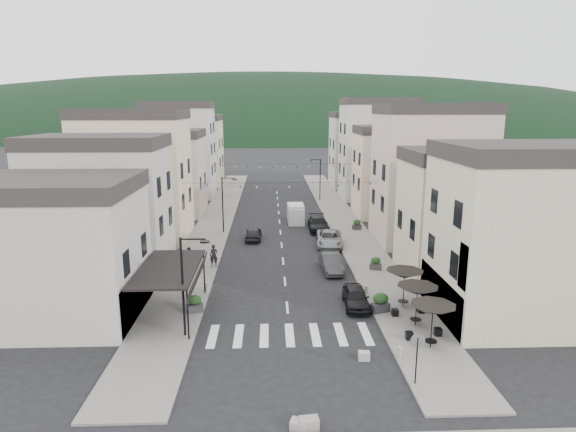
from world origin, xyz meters
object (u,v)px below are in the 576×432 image
at_px(pedestrian_a, 214,256).
at_px(parked_car_a, 356,297).
at_px(parked_car_d, 318,224).
at_px(delivery_van, 296,213).
at_px(parked_car_b, 331,263).
at_px(parked_car_e, 253,233).
at_px(pedestrian_b, 189,257).
at_px(parked_car_c, 329,239).

bearing_deg(pedestrian_a, parked_car_a, -43.32).
bearing_deg(pedestrian_a, parked_car_d, 46.37).
bearing_deg(pedestrian_a, delivery_van, 60.51).
bearing_deg(delivery_van, parked_car_b, -83.89).
height_order(parked_car_e, pedestrian_b, pedestrian_b).
bearing_deg(parked_car_e, parked_car_d, -152.06).
bearing_deg(delivery_van, parked_car_a, -84.03).
height_order(parked_car_b, parked_car_d, parked_car_d).
bearing_deg(parked_car_d, parked_car_b, -91.14).
height_order(parked_car_b, parked_car_c, parked_car_c).
bearing_deg(parked_car_d, parked_car_e, -153.85).
distance_m(parked_car_d, parked_car_e, 7.71).
height_order(parked_car_b, pedestrian_b, pedestrian_b).
relative_size(parked_car_c, pedestrian_a, 2.83).
xyz_separation_m(parked_car_b, parked_car_d, (0.27, 13.33, 0.03)).
distance_m(parked_car_e, pedestrian_a, 9.23).
distance_m(parked_car_c, delivery_van, 10.58).
bearing_deg(parked_car_c, pedestrian_a, -144.44).
relative_size(parked_car_a, delivery_van, 0.86).
bearing_deg(delivery_van, parked_car_e, -121.86).
distance_m(parked_car_e, pedestrian_b, 10.02).
bearing_deg(parked_car_a, parked_car_d, 93.65).
bearing_deg(parked_car_a, parked_car_c, 92.31).
bearing_deg(pedestrian_b, parked_car_a, 4.56).
xyz_separation_m(parked_car_e, pedestrian_a, (-3.00, -8.72, 0.39)).
xyz_separation_m(parked_car_b, parked_car_c, (0.75, 7.34, 0.03)).
bearing_deg(pedestrian_a, parked_car_e, 66.69).
bearing_deg(pedestrian_a, parked_car_c, 26.15).
relative_size(parked_car_c, parked_car_d, 1.05).
relative_size(parked_car_a, parked_car_b, 0.92).
distance_m(parked_car_d, delivery_van, 4.79).
height_order(parked_car_d, parked_car_e, parked_car_d).
height_order(parked_car_b, parked_car_e, parked_car_b).
xyz_separation_m(pedestrian_a, pedestrian_b, (-2.04, 0.06, -0.11)).
bearing_deg(parked_car_b, parked_car_c, 81.45).
distance_m(parked_car_a, parked_car_c, 14.54).
bearing_deg(pedestrian_a, parked_car_b, -11.53).
height_order(parked_car_a, pedestrian_a, pedestrian_a).
bearing_deg(parked_car_d, delivery_van, 118.00).
xyz_separation_m(parked_car_a, parked_car_c, (0.00, 14.54, 0.06)).
height_order(pedestrian_a, pedestrian_b, pedestrian_a).
xyz_separation_m(parked_car_b, pedestrian_b, (-11.70, 1.28, 0.24)).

